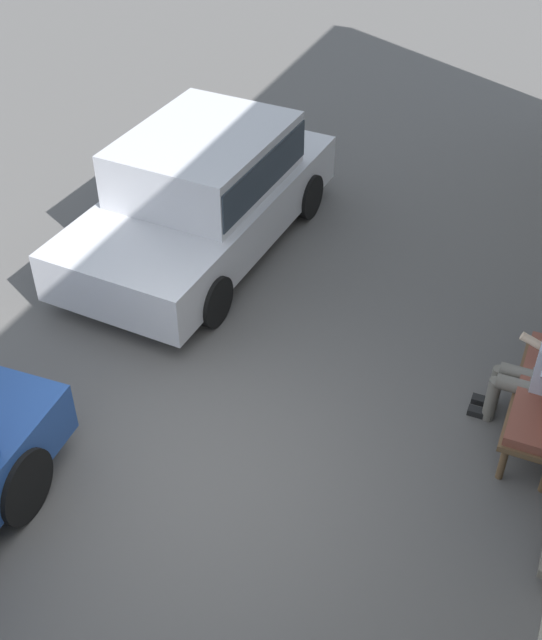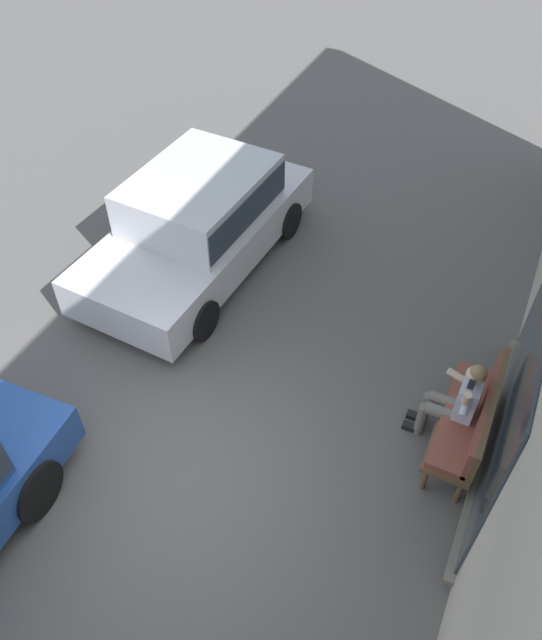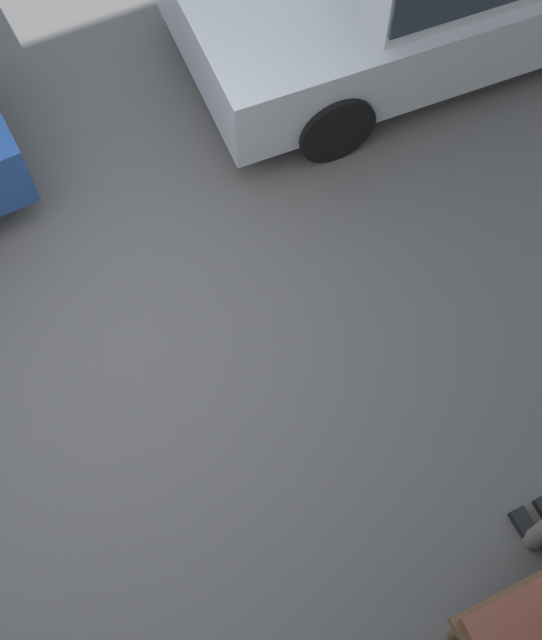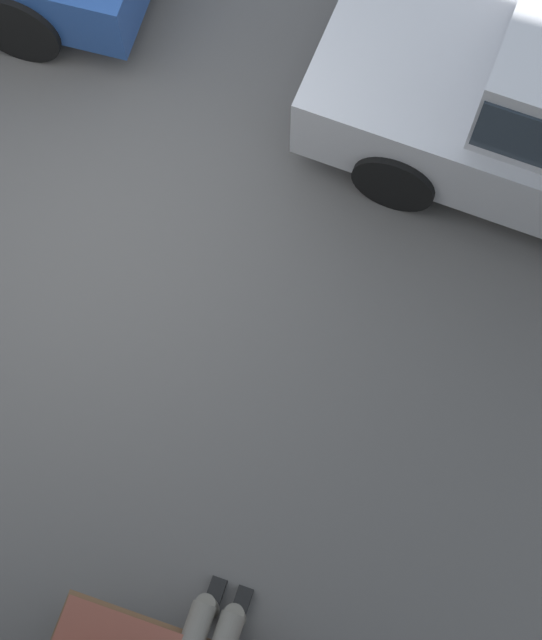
# 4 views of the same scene
# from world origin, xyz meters

# --- Properties ---
(ground_plane) EXTENTS (60.00, 60.00, 0.00)m
(ground_plane) POSITION_xyz_m (0.00, 0.00, 0.00)
(ground_plane) COLOR #565451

